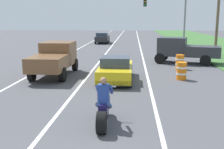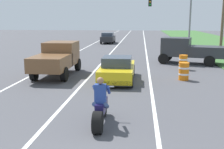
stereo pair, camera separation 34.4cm
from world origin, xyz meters
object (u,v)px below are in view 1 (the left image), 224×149
object	(u,v)px
pickup_truck_right_shoulder_dark_grey	(184,49)
distant_car_far_ahead	(102,38)
traffic_light_mast_near	(171,13)
motorcycle_with_rider	(104,109)
pickup_truck_left_lane_brown	(55,58)
construction_barrel_nearest	(182,71)
sports_car_yellow	(116,69)
construction_barrel_mid	(180,62)

from	to	relation	value
pickup_truck_right_shoulder_dark_grey	distant_car_far_ahead	size ratio (longest dim) A/B	1.29
traffic_light_mast_near	distant_car_far_ahead	size ratio (longest dim) A/B	1.50
traffic_light_mast_near	distant_car_far_ahead	distance (m)	13.44
motorcycle_with_rider	pickup_truck_left_lane_brown	world-z (taller)	pickup_truck_left_lane_brown
construction_barrel_nearest	sports_car_yellow	bearing A→B (deg)	-171.93
pickup_truck_left_lane_brown	construction_barrel_nearest	distance (m)	7.55
construction_barrel_mid	pickup_truck_right_shoulder_dark_grey	bearing A→B (deg)	74.60
pickup_truck_right_shoulder_dark_grey	distant_car_far_ahead	world-z (taller)	pickup_truck_right_shoulder_dark_grey
traffic_light_mast_near	distant_car_far_ahead	bearing A→B (deg)	128.81
motorcycle_with_rider	pickup_truck_right_shoulder_dark_grey	world-z (taller)	pickup_truck_right_shoulder_dark_grey
construction_barrel_nearest	construction_barrel_mid	bearing A→B (deg)	82.44
pickup_truck_right_shoulder_dark_grey	construction_barrel_mid	xyz separation A→B (m)	(-0.75, -2.72, -0.60)
pickup_truck_left_lane_brown	traffic_light_mast_near	world-z (taller)	traffic_light_mast_near
traffic_light_mast_near	construction_barrel_nearest	size ratio (longest dim) A/B	6.00
sports_car_yellow	traffic_light_mast_near	world-z (taller)	traffic_light_mast_near
construction_barrel_nearest	distant_car_far_ahead	size ratio (longest dim) A/B	0.25
motorcycle_with_rider	sports_car_yellow	bearing A→B (deg)	90.37
traffic_light_mast_near	motorcycle_with_rider	bearing A→B (deg)	-102.80
pickup_truck_left_lane_brown	traffic_light_mast_near	size ratio (longest dim) A/B	0.80
pickup_truck_left_lane_brown	distant_car_far_ahead	size ratio (longest dim) A/B	1.20
pickup_truck_left_lane_brown	sports_car_yellow	bearing A→B (deg)	-16.39
motorcycle_with_rider	sports_car_yellow	size ratio (longest dim) A/B	0.51
pickup_truck_left_lane_brown	pickup_truck_right_shoulder_dark_grey	distance (m)	10.32
pickup_truck_right_shoulder_dark_grey	distant_car_far_ahead	bearing A→B (deg)	115.46
sports_car_yellow	construction_barrel_nearest	world-z (taller)	sports_car_yellow
sports_car_yellow	pickup_truck_right_shoulder_dark_grey	world-z (taller)	pickup_truck_right_shoulder_dark_grey
motorcycle_with_rider	sports_car_yellow	world-z (taller)	motorcycle_with_rider
traffic_light_mast_near	construction_barrel_mid	world-z (taller)	traffic_light_mast_near
distant_car_far_ahead	pickup_truck_right_shoulder_dark_grey	bearing A→B (deg)	-64.54
pickup_truck_right_shoulder_dark_grey	construction_barrel_nearest	size ratio (longest dim) A/B	5.14
motorcycle_with_rider	pickup_truck_left_lane_brown	size ratio (longest dim) A/B	0.46
traffic_light_mast_near	construction_barrel_nearest	bearing A→B (deg)	-94.42
motorcycle_with_rider	pickup_truck_left_lane_brown	xyz separation A→B (m)	(-3.82, 7.92, 0.51)
motorcycle_with_rider	construction_barrel_mid	distance (m)	11.51
pickup_truck_left_lane_brown	pickup_truck_right_shoulder_dark_grey	xyz separation A→B (m)	(8.71, 5.54, 0.00)
motorcycle_with_rider	pickup_truck_right_shoulder_dark_grey	size ratio (longest dim) A/B	0.43
pickup_truck_left_lane_brown	distant_car_far_ahead	bearing A→B (deg)	89.08
pickup_truck_right_shoulder_dark_grey	traffic_light_mast_near	size ratio (longest dim) A/B	0.86
construction_barrel_mid	distant_car_far_ahead	bearing A→B (deg)	110.57
pickup_truck_left_lane_brown	motorcycle_with_rider	bearing A→B (deg)	-64.25
motorcycle_with_rider	distant_car_far_ahead	xyz separation A→B (m)	(-3.45, 30.96, 0.18)
sports_car_yellow	construction_barrel_nearest	size ratio (longest dim) A/B	4.30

